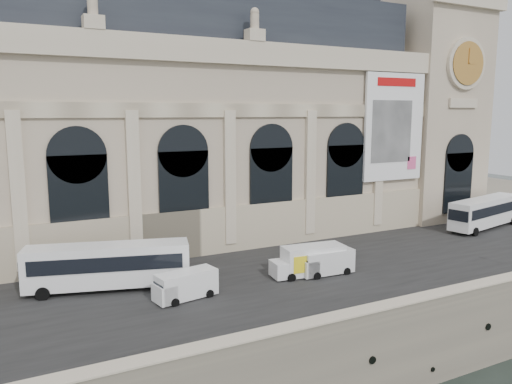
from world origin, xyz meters
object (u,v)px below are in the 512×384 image
van_b (183,286)px  van_c (324,262)px  box_truck (309,261)px  bus_left (108,265)px  bus_right (485,212)px

van_b → van_c: 13.51m
van_c → box_truck: (-1.24, 0.49, 0.21)m
bus_left → van_b: bus_left is taller
van_b → van_c: size_ratio=1.01×
bus_left → van_c: bearing=-15.1°
bus_left → van_b: 6.97m
bus_right → box_truck: bus_right is taller
bus_right → van_b: bearing=-172.2°
bus_right → van_b: 43.08m
van_b → bus_right: bearing=7.8°
box_truck → bus_right: bearing=10.0°
bus_right → van_b: bus_right is taller
bus_right → box_truck: (-30.40, -5.37, -0.82)m
van_b → box_truck: (12.27, 0.47, 0.23)m
bus_left → van_c: bus_left is taller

